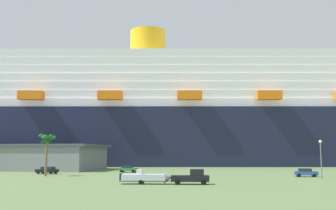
% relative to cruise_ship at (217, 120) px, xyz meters
% --- Properties ---
extents(ground_plane, '(600.00, 600.00, 0.00)m').
position_rel_cruise_ship_xyz_m(ground_plane, '(-13.18, -44.89, -16.76)').
color(ground_plane, '#567042').
extents(cruise_ship, '(226.61, 53.17, 58.13)m').
position_rel_cruise_ship_xyz_m(cruise_ship, '(0.00, 0.00, 0.00)').
color(cruise_ship, '#191E38').
rests_on(cruise_ship, ground_plane).
extents(pickup_truck, '(5.65, 2.39, 2.20)m').
position_rel_cruise_ship_xyz_m(pickup_truck, '(-8.14, -87.03, -15.72)').
color(pickup_truck, black).
rests_on(pickup_truck, ground_plane).
extents(small_boat_on_trailer, '(8.99, 2.22, 2.15)m').
position_rel_cruise_ship_xyz_m(small_boat_on_trailer, '(-14.55, -87.18, -15.80)').
color(small_boat_on_trailer, '#595960').
rests_on(small_boat_on_trailer, ground_plane).
extents(palm_tree, '(3.39, 3.40, 8.49)m').
position_rel_cruise_ship_xyz_m(palm_tree, '(-37.47, -69.47, -9.99)').
color(palm_tree, brown).
rests_on(palm_tree, ground_plane).
extents(street_lamp, '(0.56, 0.56, 6.89)m').
position_rel_cruise_ship_xyz_m(street_lamp, '(14.92, -72.81, -12.18)').
color(street_lamp, slate).
rests_on(street_lamp, ground_plane).
extents(parked_car_blue_suv, '(4.44, 2.37, 1.58)m').
position_rel_cruise_ship_xyz_m(parked_car_blue_suv, '(13.47, -67.69, -15.93)').
color(parked_car_blue_suv, '#264C99').
rests_on(parked_car_blue_suv, ground_plane).
extents(parked_car_green_wagon, '(4.47, 2.40, 1.58)m').
position_rel_cruise_ship_xyz_m(parked_car_green_wagon, '(-23.75, -53.84, -15.93)').
color(parked_car_green_wagon, '#2D723F').
rests_on(parked_car_green_wagon, ground_plane).
extents(parked_car_black_coupe, '(5.02, 2.77, 1.58)m').
position_rel_cruise_ship_xyz_m(parked_car_black_coupe, '(-40.21, -61.78, -15.93)').
color(parked_car_black_coupe, black).
rests_on(parked_car_black_coupe, ground_plane).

